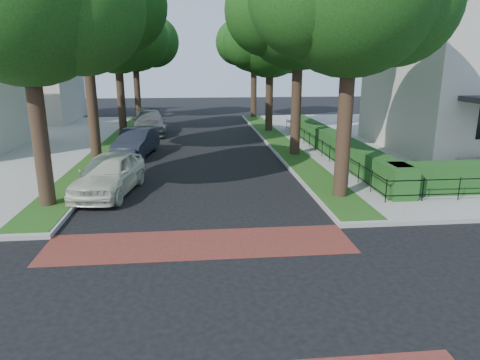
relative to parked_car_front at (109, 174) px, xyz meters
name	(u,v)px	position (x,y,z in m)	size (l,w,h in m)	color
ground	(201,302)	(3.60, -8.69, -0.83)	(120.00, 120.00, 0.00)	black
sidewalk_ne	(480,139)	(23.10, 10.31, -0.76)	(30.00, 30.00, 0.15)	gray
crosswalk_far	(200,244)	(3.60, -5.49, -0.83)	(9.00, 2.20, 0.01)	maroon
grass_strip_ne	(279,141)	(9.00, 10.41, -0.67)	(1.60, 29.80, 0.02)	#264914
grass_strip_nw	(113,144)	(-1.80, 10.41, -0.67)	(1.60, 29.80, 0.02)	#264914
tree_right_mid	(300,8)	(9.21, 6.56, 7.16)	(8.25, 7.09, 11.22)	black
tree_right_far	(271,39)	(9.20, 15.54, 6.07)	(7.25, 6.23, 9.74)	black
tree_right_back	(255,40)	(9.20, 24.54, 6.43)	(7.50, 6.45, 10.20)	black
tree_left_far	(118,35)	(-1.80, 15.53, 6.29)	(7.00, 6.02, 9.86)	black
tree_left_back	(135,38)	(-1.80, 24.55, 6.58)	(7.75, 6.66, 10.44)	black
hedge_main_road	(333,143)	(11.30, 6.31, -0.08)	(1.00, 18.00, 1.20)	#1B4919
fence_main_road	(319,146)	(10.50, 6.31, -0.23)	(0.06, 18.00, 0.90)	black
house_left_far	(18,65)	(-11.89, 23.31, 4.21)	(10.00, 9.00, 10.14)	beige
parked_car_front	(109,174)	(0.00, 0.00, 0.00)	(1.97, 4.88, 1.66)	silver
parked_car_middle	(136,143)	(0.09, 7.50, -0.07)	(1.62, 4.64, 1.53)	#1E222D
parked_car_rear	(149,123)	(0.00, 15.53, 0.02)	(2.39, 5.89, 1.71)	slate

